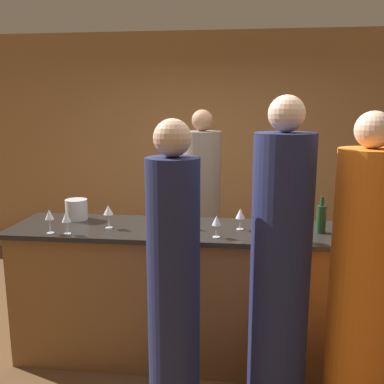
% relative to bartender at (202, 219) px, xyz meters
% --- Properties ---
extents(ground_plane, '(14.00, 14.00, 0.00)m').
position_rel_bartender_xyz_m(ground_plane, '(-0.01, -0.83, -0.87)').
color(ground_plane, brown).
extents(back_wall, '(8.00, 0.06, 2.80)m').
position_rel_bartender_xyz_m(back_wall, '(-0.01, 1.56, 0.53)').
color(back_wall, '#A37547').
rests_on(back_wall, ground_plane).
extents(bar_counter, '(2.65, 0.65, 1.03)m').
position_rel_bartender_xyz_m(bar_counter, '(-0.01, -0.83, -0.36)').
color(bar_counter, brown).
rests_on(bar_counter, ground_plane).
extents(bartender, '(0.35, 0.35, 1.88)m').
position_rel_bartender_xyz_m(bartender, '(0.00, 0.00, 0.00)').
color(bartender, gray).
rests_on(bartender, ground_plane).
extents(guest_0, '(0.33, 0.33, 1.96)m').
position_rel_bartender_xyz_m(guest_0, '(0.58, -1.52, 0.04)').
color(guest_0, '#1E234C').
rests_on(guest_0, ground_plane).
extents(guest_1, '(0.30, 0.30, 1.84)m').
position_rel_bartender_xyz_m(guest_1, '(-0.01, -1.59, -0.01)').
color(guest_1, '#1E234C').
rests_on(guest_1, ground_plane).
extents(guest_2, '(0.34, 0.34, 1.88)m').
position_rel_bartender_xyz_m(guest_2, '(1.02, -1.52, 0.00)').
color(guest_2, orange).
rests_on(guest_2, ground_plane).
extents(wine_bottle_0, '(0.07, 0.07, 0.31)m').
position_rel_bartender_xyz_m(wine_bottle_0, '(0.63, -1.03, 0.28)').
color(wine_bottle_0, black).
rests_on(wine_bottle_0, bar_counter).
extents(wine_bottle_1, '(0.07, 0.07, 0.26)m').
position_rel_bartender_xyz_m(wine_bottle_1, '(0.92, -0.84, 0.26)').
color(wine_bottle_1, '#19381E').
rests_on(wine_bottle_1, bar_counter).
extents(wine_bottle_2, '(0.08, 0.08, 0.30)m').
position_rel_bartender_xyz_m(wine_bottle_2, '(1.15, -0.94, 0.27)').
color(wine_bottle_2, black).
rests_on(wine_bottle_2, bar_counter).
extents(ice_bucket, '(0.17, 0.17, 0.16)m').
position_rel_bartender_xyz_m(ice_bucket, '(-0.93, -0.69, 0.24)').
color(ice_bucket, silver).
rests_on(ice_bucket, bar_counter).
extents(wine_glass_0, '(0.07, 0.07, 0.15)m').
position_rel_bartender_xyz_m(wine_glass_0, '(-0.18, -0.95, 0.27)').
color(wine_glass_0, silver).
rests_on(wine_glass_0, bar_counter).
extents(wine_glass_1, '(0.06, 0.06, 0.17)m').
position_rel_bartender_xyz_m(wine_glass_1, '(-0.97, -1.07, 0.28)').
color(wine_glass_1, silver).
rests_on(wine_glass_1, bar_counter).
extents(wine_glass_2, '(0.08, 0.08, 0.17)m').
position_rel_bartender_xyz_m(wine_glass_2, '(1.05, -0.86, 0.28)').
color(wine_glass_2, silver).
rests_on(wine_glass_2, bar_counter).
extents(wine_glass_3, '(0.07, 0.07, 0.16)m').
position_rel_bartender_xyz_m(wine_glass_3, '(0.35, -0.82, 0.27)').
color(wine_glass_3, silver).
rests_on(wine_glass_3, bar_counter).
extents(wine_glass_4, '(0.08, 0.08, 0.17)m').
position_rel_bartender_xyz_m(wine_glass_4, '(-0.07, -0.83, 0.28)').
color(wine_glass_4, silver).
rests_on(wine_glass_4, bar_counter).
extents(wine_glass_5, '(0.06, 0.06, 0.15)m').
position_rel_bartender_xyz_m(wine_glass_5, '(0.19, -1.03, 0.27)').
color(wine_glass_5, silver).
rests_on(wine_glass_5, bar_counter).
extents(wine_glass_6, '(0.06, 0.06, 0.16)m').
position_rel_bartender_xyz_m(wine_glass_6, '(-0.84, -1.08, 0.27)').
color(wine_glass_6, silver).
rests_on(wine_glass_6, bar_counter).
extents(wine_glass_7, '(0.07, 0.07, 0.17)m').
position_rel_bartender_xyz_m(wine_glass_7, '(-0.60, -0.90, 0.29)').
color(wine_glass_7, silver).
rests_on(wine_glass_7, bar_counter).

